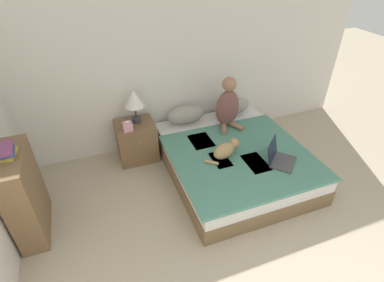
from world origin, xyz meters
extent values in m
cube|color=silver|center=(0.00, 3.61, 1.27)|extent=(5.62, 0.05, 2.55)
cube|color=brown|center=(0.34, 2.53, 0.11)|extent=(1.68, 2.02, 0.22)
cube|color=silver|center=(0.34, 2.53, 0.30)|extent=(1.66, 1.99, 0.17)
cube|color=#4C8470|center=(0.34, 2.33, 0.40)|extent=(1.74, 1.62, 0.02)
cube|color=silver|center=(0.44, 2.15, 0.40)|extent=(0.25, 0.39, 0.01)
cube|color=silver|center=(0.06, 2.36, 0.40)|extent=(0.20, 0.34, 0.01)
cube|color=silver|center=(-0.01, 2.83, 0.40)|extent=(0.29, 0.37, 0.01)
ellipsoid|color=gray|center=(-0.03, 3.37, 0.54)|extent=(0.58, 0.29, 0.26)
ellipsoid|color=gray|center=(0.72, 3.37, 0.54)|extent=(0.58, 0.29, 0.26)
ellipsoid|color=brown|center=(0.49, 3.08, 0.69)|extent=(0.35, 0.19, 0.56)
sphere|color=#9E7051|center=(0.49, 3.08, 1.06)|extent=(0.20, 0.20, 0.20)
cylinder|color=#9E7051|center=(0.40, 2.96, 0.44)|extent=(0.17, 0.25, 0.07)
cylinder|color=#9E7051|center=(0.59, 2.96, 0.44)|extent=(0.17, 0.25, 0.07)
ellipsoid|color=tan|center=(0.12, 2.39, 0.50)|extent=(0.37, 0.28, 0.19)
sphere|color=tan|center=(0.30, 2.46, 0.53)|extent=(0.13, 0.13, 0.13)
cone|color=tan|center=(0.29, 2.49, 0.58)|extent=(0.06, 0.06, 0.06)
cone|color=tan|center=(0.31, 2.42, 0.58)|extent=(0.06, 0.06, 0.06)
cylinder|color=tan|center=(-0.08, 2.32, 0.43)|extent=(0.16, 0.15, 0.04)
cube|color=#424247|center=(0.76, 2.03, 0.42)|extent=(0.43, 0.42, 0.02)
cube|color=black|center=(0.65, 2.14, 0.55)|extent=(0.30, 0.28, 0.25)
cube|color=brown|center=(-0.81, 3.31, 0.29)|extent=(0.54, 0.45, 0.58)
sphere|color=tan|center=(-0.81, 3.07, 0.42)|extent=(0.03, 0.03, 0.03)
cylinder|color=#38383D|center=(-0.77, 3.34, 0.62)|extent=(0.12, 0.12, 0.08)
cylinder|color=#38383D|center=(-0.77, 3.34, 0.74)|extent=(0.02, 0.02, 0.17)
cone|color=white|center=(-0.77, 3.34, 0.94)|extent=(0.26, 0.26, 0.23)
cube|color=#E09EB2|center=(-0.92, 3.18, 0.63)|extent=(0.12, 0.12, 0.11)
ellipsoid|color=white|center=(-0.92, 3.18, 0.70)|extent=(0.06, 0.04, 0.03)
cube|color=brown|center=(-2.15, 2.42, 0.51)|extent=(0.26, 0.75, 1.01)
cube|color=gold|center=(-2.14, 2.43, 1.03)|extent=(0.16, 0.22, 0.04)
cube|color=#334C8E|center=(-2.15, 2.41, 1.06)|extent=(0.17, 0.20, 0.03)
cube|color=#844270|center=(-2.15, 2.43, 1.10)|extent=(0.16, 0.25, 0.04)
camera|label=1|loc=(-1.31, -0.27, 2.73)|focal=28.00mm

